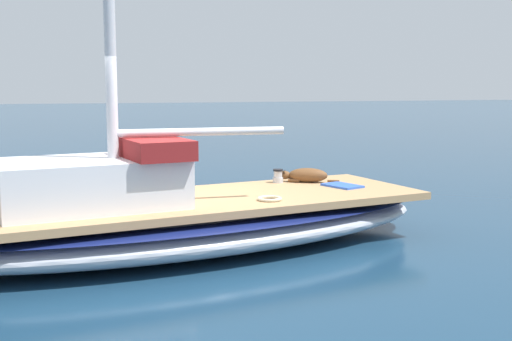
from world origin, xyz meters
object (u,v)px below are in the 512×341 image
at_px(coiled_rope, 270,199).
at_px(deck_towel, 342,186).
at_px(dog_brown, 306,175).
at_px(sailboat_main, 183,224).
at_px(deck_winch, 278,176).

distance_m(coiled_rope, deck_towel, 1.58).
relative_size(dog_brown, deck_towel, 1.57).
xyz_separation_m(sailboat_main, dog_brown, (1.01, -2.07, 0.43)).
height_order(sailboat_main, deck_towel, deck_towel).
bearing_deg(deck_towel, coiled_rope, 120.66).
xyz_separation_m(dog_brown, coiled_rope, (-1.36, 0.98, -0.08)).
relative_size(sailboat_main, dog_brown, 8.65).
bearing_deg(dog_brown, sailboat_main, 115.97).
height_order(deck_winch, deck_towel, deck_winch).
distance_m(sailboat_main, dog_brown, 2.34).
bearing_deg(coiled_rope, sailboat_main, 72.01).
bearing_deg(deck_winch, dog_brown, -98.22).
height_order(dog_brown, deck_winch, dog_brown).
relative_size(sailboat_main, deck_winch, 36.16).
height_order(dog_brown, coiled_rope, dog_brown).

